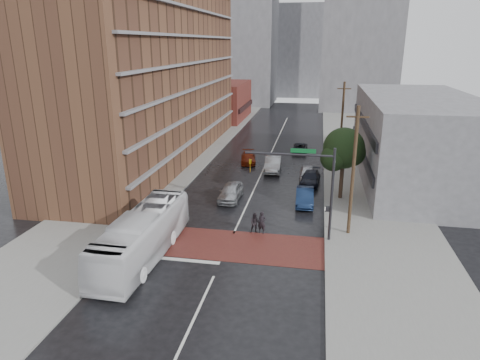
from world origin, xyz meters
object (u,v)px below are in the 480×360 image
Objects in this scene: car_parked_mid at (310,178)px; car_parked_far at (307,173)px; pedestrian_b at (255,223)px; transit_bus at (143,235)px; car_travel_c at (248,158)px; suv_travel at (300,148)px; pedestrian_a at (262,223)px; car_travel_a at (231,192)px; car_travel_b at (273,164)px; car_parked_near at (305,197)px.

car_parked_far is (-0.36, 1.71, 0.04)m from car_parked_mid.
transit_bus is at bearing -153.02° from pedestrian_b.
car_travel_c is 9.29m from car_parked_far.
transit_bus is 33.50m from suv_travel.
pedestrian_a is at bearing -91.93° from suv_travel.
car_travel_a is 1.10× the size of car_parked_far.
pedestrian_b is 0.36× the size of car_travel_a.
car_parked_mid reaches higher than car_travel_c.
car_travel_a is at bearing 105.51° from pedestrian_b.
car_travel_b reaches higher than car_parked_far.
suv_travel is (1.63, 26.85, -0.33)m from pedestrian_a.
car_parked_mid is at bearing -46.12° from car_travel_b.
pedestrian_b is 7.86m from car_parked_near.
pedestrian_a is at bearing -115.63° from car_parked_near.
car_parked_near is (6.95, 0.05, -0.04)m from car_travel_a.
pedestrian_a is 0.41× the size of car_travel_c.
car_travel_a is at bearing 74.36° from transit_bus.
car_travel_a reaches higher than car_parked_mid.
pedestrian_b is 0.32× the size of car_travel_b.
car_travel_c is at bearing 135.99° from car_travel_b.
pedestrian_b is at bearing -119.20° from car_parked_near.
car_parked_far is (7.44, -5.56, 0.08)m from car_travel_c.
pedestrian_b is 0.36× the size of car_parked_near.
car_travel_b is at bearing 74.65° from transit_bus.
transit_bus reaches higher than car_parked_near.
car_travel_c is (3.15, 25.61, -1.01)m from transit_bus.
pedestrian_a is 0.43× the size of car_parked_far.
car_travel_c is at bearing 90.40° from pedestrian_b.
car_parked_near is at bearing -84.37° from suv_travel.
car_parked_mid is at bearing 82.60° from pedestrian_a.
pedestrian_a is at bearing -100.19° from car_parked_mid.
car_travel_b is 11.00m from car_parked_near.
pedestrian_a is 26.90m from suv_travel.
pedestrian_a is 13.44m from car_parked_mid.
car_travel_a is 20.66m from suv_travel.
transit_bus is at bearing -118.82° from car_parked_far.
car_travel_b is 1.25× the size of suv_travel.
pedestrian_a reaches higher than car_parked_far.
car_travel_b is at bearing 140.66° from car_parked_mid.
transit_bus is at bearing -106.44° from car_travel_c.
car_travel_b is (2.91, 10.28, 0.06)m from car_travel_a.
car_travel_b is 4.56m from car_travel_c.
car_parked_far is (4.04, -2.52, -0.13)m from car_travel_b.
car_travel_a is at bearing -132.85° from car_parked_far.
suv_travel is (6.03, 6.59, -0.07)m from car_travel_c.
car_travel_c is (-3.40, 3.03, -0.21)m from car_travel_b.
transit_bus is at bearing -116.32° from car_parked_mid.
pedestrian_a is 15.02m from car_parked_far.
car_parked_far is at bearing -34.26° from car_travel_b.
car_parked_near is at bearing 50.22° from transit_bus.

